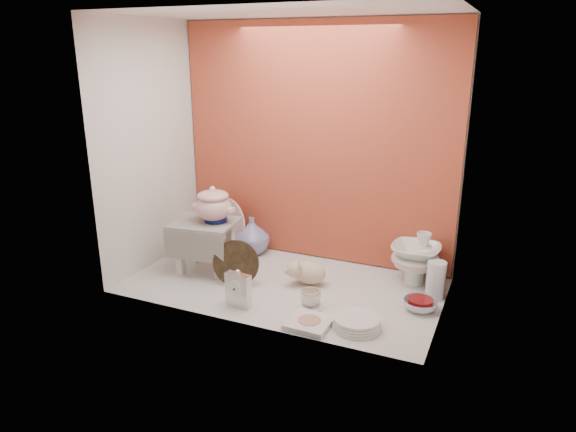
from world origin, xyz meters
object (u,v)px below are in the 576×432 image
Objects in this scene: crystal_bowl at (420,305)px; dinner_plate_stack at (357,322)px; step_stool at (206,246)px; soup_tureen at (213,204)px; mantel_clock at (238,288)px; floral_platter at (225,223)px; plush_pig at (309,272)px; blue_white_vase at (252,235)px; gold_rim_teacup at (311,298)px; porcelain_tower at (415,257)px.

dinner_plate_stack is at bearing -128.57° from crystal_bowl.
soup_tureen is at bearing 18.23° from step_stool.
floral_platter is at bearing 131.77° from mantel_clock.
plush_pig is (0.24, 0.41, -0.03)m from mantel_clock.
step_stool is 1.12m from dinner_plate_stack.
blue_white_vase is 2.34× the size of gold_rim_teacup.
soup_tureen is 2.45× the size of gold_rim_teacup.
floral_platter is 1.45m from crystal_bowl.
blue_white_vase is 0.78× the size of porcelain_tower.
porcelain_tower is (1.17, 0.31, -0.27)m from soup_tureen.
crystal_bowl is (0.25, 0.32, -0.00)m from dinner_plate_stack.
floral_platter is at bearing 178.74° from blue_white_vase.
gold_rim_teacup is 0.31m from dinner_plate_stack.
blue_white_vase reaches higher than gold_rim_teacup.
crystal_bowl is at bearing -24.03° from plush_pig.
crystal_bowl is (0.66, -0.06, -0.05)m from plush_pig.
step_stool is 0.28m from soup_tureen.
dinner_plate_stack is at bearing -35.88° from blue_white_vase.
step_stool is 0.55m from mantel_clock.
dinner_plate_stack is (1.15, -0.68, -0.15)m from floral_platter.
plush_pig reaches higher than crystal_bowl.
plush_pig is at bearing 174.74° from crystal_bowl.
plush_pig is 0.62m from porcelain_tower.
soup_tureen reaches higher than mantel_clock.
plush_pig reaches higher than dinner_plate_stack.
soup_tureen reaches higher than gold_rim_teacup.
porcelain_tower is (1.10, -0.03, 0.04)m from blue_white_vase.
floral_platter is at bearing 149.14° from dinner_plate_stack.
floral_platter reaches higher than mantel_clock.
gold_rim_teacup reaches higher than crystal_bowl.
soup_tureen is at bearing 141.75° from mantel_clock.
step_stool is at bearing -109.17° from blue_white_vase.
step_stool reaches higher than dinner_plate_stack.
mantel_clock is 1.14× the size of crystal_bowl.
plush_pig is at bearing 66.46° from mantel_clock.
gold_rim_teacup is at bearing -85.66° from plush_pig.
mantel_clock reaches higher than crystal_bowl.
dinner_plate_stack is at bearing -30.86° from floral_platter.
soup_tureen is 1.44× the size of crystal_bowl.
gold_rim_teacup is at bearing -22.20° from step_stool.
dinner_plate_stack is 1.33× the size of crystal_bowl.
plush_pig is (0.61, 0.04, -0.36)m from soup_tureen.
plush_pig is at bearing -2.30° from step_stool.
step_stool is 1.50× the size of blue_white_vase.
soup_tureen is (0.05, 0.03, 0.27)m from step_stool.
floral_platter is at bearing 110.52° from soup_tureen.
plush_pig is 1.36× the size of crystal_bowl.
floral_platter reaches higher than blue_white_vase.
blue_white_vase is at bearing 163.20° from crystal_bowl.
mantel_clock reaches higher than plush_pig.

